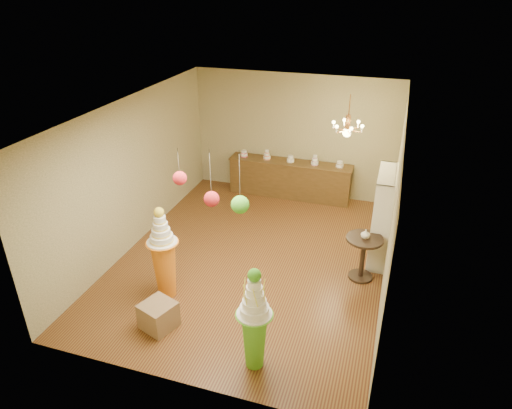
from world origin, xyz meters
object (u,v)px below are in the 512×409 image
(pedestal_orange, at_px, (164,261))
(sideboard, at_px, (290,178))
(pedestal_green, at_px, (254,327))
(round_table, at_px, (363,252))

(pedestal_orange, bearing_deg, sideboard, 76.60)
(pedestal_green, bearing_deg, round_table, 64.74)
(pedestal_green, relative_size, sideboard, 0.54)
(pedestal_green, height_order, round_table, pedestal_green)
(pedestal_green, distance_m, pedestal_orange, 2.22)
(pedestal_green, relative_size, pedestal_orange, 0.96)
(pedestal_green, bearing_deg, sideboard, 98.90)
(pedestal_green, xyz_separation_m, pedestal_orange, (-1.95, 1.07, 0.00))
(pedestal_orange, xyz_separation_m, sideboard, (1.08, 4.52, -0.21))
(sideboard, xyz_separation_m, round_table, (2.10, -2.99, 0.07))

